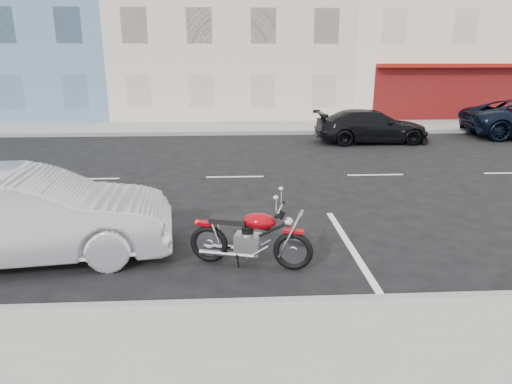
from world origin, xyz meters
TOP-DOWN VIEW (x-y plane):
  - ground at (0.00, 0.00)m, footprint 120.00×120.00m
  - sidewalk_far at (-5.00, 8.70)m, footprint 80.00×3.40m
  - curb_near at (-5.00, -7.00)m, footprint 80.00×0.12m
  - curb_far at (-5.00, 7.00)m, footprint 80.00×0.12m
  - bldg_cream at (-2.00, 16.30)m, footprint 12.00×12.00m
  - bldg_corner at (11.00, 16.30)m, footprint 14.00×12.00m
  - motorcycle at (-1.12, -5.83)m, footprint 1.97×0.83m
  - sedan_silver at (-5.43, -5.19)m, footprint 4.78×2.20m
  - car_far at (3.35, 5.01)m, footprint 4.41×1.87m

SIDE VIEW (x-z plane):
  - ground at x=0.00m, z-range 0.00..0.00m
  - sidewalk_far at x=-5.00m, z-range 0.00..0.15m
  - curb_near at x=-5.00m, z-range 0.00..0.16m
  - curb_far at x=-5.00m, z-range 0.00..0.16m
  - motorcycle at x=-1.12m, z-range -0.04..0.97m
  - car_far at x=3.35m, z-range 0.00..1.27m
  - sedan_silver at x=-5.43m, z-range 0.00..1.52m
  - bldg_cream at x=-2.00m, z-range 0.00..11.50m
  - bldg_corner at x=11.00m, z-range 0.00..12.50m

